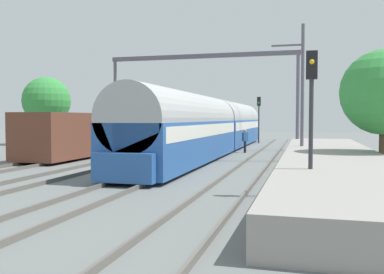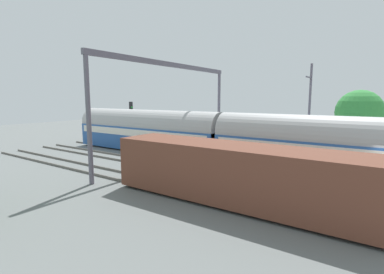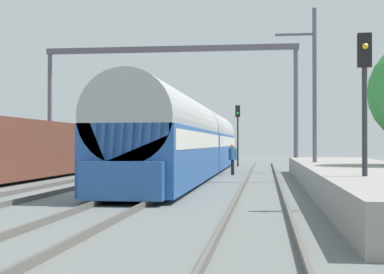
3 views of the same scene
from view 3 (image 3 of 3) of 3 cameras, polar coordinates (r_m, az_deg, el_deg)
ground at (r=21.79m, az=-8.73°, el=-5.27°), size 120.00×120.00×0.00m
track_west at (r=22.39m, az=-13.51°, el=-4.93°), size 1.52×60.00×0.16m
track_east at (r=21.33m, az=-3.70°, el=-5.16°), size 1.52×60.00×0.16m
track_far_east at (r=20.95m, az=6.79°, el=-5.24°), size 1.52×60.00×0.16m
platform at (r=23.21m, az=16.31°, el=-3.85°), size 4.40×28.00×0.90m
passenger_train at (r=32.63m, az=0.12°, el=-0.27°), size 2.93×32.85×3.82m
freight_car at (r=29.92m, az=-15.95°, el=-1.17°), size 2.80×13.00×2.70m
person_crossing at (r=32.61m, az=4.00°, el=-1.92°), size 0.45×0.45×1.73m
railway_signal_near at (r=16.07m, az=16.54°, el=3.88°), size 0.36×0.30×4.68m
railway_signal_far at (r=44.66m, az=4.50°, el=0.97°), size 0.36×0.30×4.68m
catenary_gantry at (r=36.65m, az=-2.21°, el=5.81°), size 16.01×0.28×7.86m
catenary_pole_east_mid at (r=27.40m, az=11.82°, el=4.37°), size 1.90×0.20×8.00m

